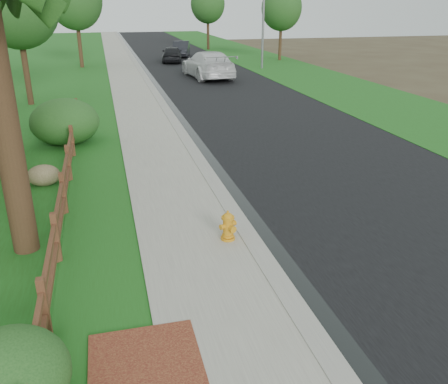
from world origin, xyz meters
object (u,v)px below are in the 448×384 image
object	(u,v)px
ranch_fence	(66,175)
dark_car_mid	(172,54)
fire_hydrant	(228,226)
white_suv	(208,64)
streetlight	(262,0)

from	to	relation	value
ranch_fence	dark_car_mid	world-z (taller)	dark_car_mid
fire_hydrant	dark_car_mid	bearing A→B (deg)	83.70
fire_hydrant	white_suv	xyz separation A→B (m)	(4.71, 23.46, 0.50)
ranch_fence	dark_car_mid	xyz separation A→B (m)	(7.14, 29.35, 0.09)
white_suv	dark_car_mid	xyz separation A→B (m)	(-1.07, 9.51, -0.20)
fire_hydrant	dark_car_mid	xyz separation A→B (m)	(3.64, 32.97, 0.30)
ranch_fence	fire_hydrant	xyz separation A→B (m)	(3.50, -3.62, -0.21)
ranch_fence	white_suv	size ratio (longest dim) A/B	2.76
fire_hydrant	dark_car_mid	distance (m)	33.17
ranch_fence	fire_hydrant	world-z (taller)	ranch_fence
white_suv	fire_hydrant	bearing A→B (deg)	74.22
fire_hydrant	white_suv	distance (m)	23.93
dark_car_mid	ranch_fence	bearing A→B (deg)	85.71
ranch_fence	fire_hydrant	bearing A→B (deg)	-45.98
streetlight	white_suv	bearing A→B (deg)	-142.97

